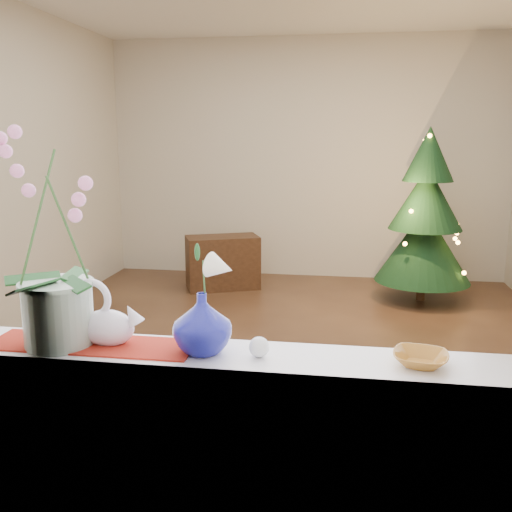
{
  "coord_description": "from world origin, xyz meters",
  "views": [
    {
      "loc": [
        0.45,
        -4.08,
        1.61
      ],
      "look_at": [
        0.03,
        -1.4,
        1.04
      ],
      "focal_mm": 40.0,
      "sensor_mm": 36.0,
      "label": 1
    }
  ],
  "objects_px": {
    "amber_dish": "(421,360)",
    "xmas_tree": "(425,215)",
    "orchid_pot": "(53,239)",
    "swan": "(107,314)",
    "side_table": "(223,262)",
    "paperweight": "(259,347)",
    "blue_vase": "(202,319)"
  },
  "relations": [
    {
      "from": "amber_dish",
      "to": "xmas_tree",
      "type": "distance_m",
      "value": 4.05
    },
    {
      "from": "orchid_pot",
      "to": "amber_dish",
      "type": "relative_size",
      "value": 5.1
    },
    {
      "from": "swan",
      "to": "side_table",
      "type": "distance_m",
      "value": 4.22
    },
    {
      "from": "xmas_tree",
      "to": "side_table",
      "type": "distance_m",
      "value": 2.14
    },
    {
      "from": "amber_dish",
      "to": "paperweight",
      "type": "bearing_deg",
      "value": -179.0
    },
    {
      "from": "orchid_pot",
      "to": "blue_vase",
      "type": "xyz_separation_m",
      "value": [
        0.49,
        0.01,
        -0.25
      ]
    },
    {
      "from": "orchid_pot",
      "to": "xmas_tree",
      "type": "bearing_deg",
      "value": 66.88
    },
    {
      "from": "orchid_pot",
      "to": "swan",
      "type": "xyz_separation_m",
      "value": [
        0.16,
        0.03,
        -0.26
      ]
    },
    {
      "from": "blue_vase",
      "to": "swan",
      "type": "bearing_deg",
      "value": 176.03
    },
    {
      "from": "xmas_tree",
      "to": "side_table",
      "type": "height_order",
      "value": "xmas_tree"
    },
    {
      "from": "swan",
      "to": "xmas_tree",
      "type": "bearing_deg",
      "value": 54.92
    },
    {
      "from": "blue_vase",
      "to": "side_table",
      "type": "relative_size",
      "value": 0.3
    },
    {
      "from": "paperweight",
      "to": "xmas_tree",
      "type": "distance_m",
      "value": 4.15
    },
    {
      "from": "paperweight",
      "to": "xmas_tree",
      "type": "height_order",
      "value": "xmas_tree"
    },
    {
      "from": "side_table",
      "to": "xmas_tree",
      "type": "bearing_deg",
      "value": -26.65
    },
    {
      "from": "orchid_pot",
      "to": "blue_vase",
      "type": "bearing_deg",
      "value": 0.64
    },
    {
      "from": "swan",
      "to": "blue_vase",
      "type": "bearing_deg",
      "value": -17.72
    },
    {
      "from": "side_table",
      "to": "orchid_pot",
      "type": "bearing_deg",
      "value": -108.17
    },
    {
      "from": "amber_dish",
      "to": "xmas_tree",
      "type": "relative_size",
      "value": 0.08
    },
    {
      "from": "blue_vase",
      "to": "paperweight",
      "type": "height_order",
      "value": "blue_vase"
    },
    {
      "from": "xmas_tree",
      "to": "amber_dish",
      "type": "bearing_deg",
      "value": -97.62
    },
    {
      "from": "blue_vase",
      "to": "side_table",
      "type": "height_order",
      "value": "blue_vase"
    },
    {
      "from": "orchid_pot",
      "to": "side_table",
      "type": "relative_size",
      "value": 0.96
    },
    {
      "from": "swan",
      "to": "side_table",
      "type": "relative_size",
      "value": 0.33
    },
    {
      "from": "blue_vase",
      "to": "side_table",
      "type": "bearing_deg",
      "value": 101.41
    },
    {
      "from": "swan",
      "to": "xmas_tree",
      "type": "height_order",
      "value": "xmas_tree"
    },
    {
      "from": "blue_vase",
      "to": "xmas_tree",
      "type": "relative_size",
      "value": 0.13
    },
    {
      "from": "orchid_pot",
      "to": "side_table",
      "type": "xyz_separation_m",
      "value": [
        -0.34,
        4.15,
        -1.0
      ]
    },
    {
      "from": "orchid_pot",
      "to": "xmas_tree",
      "type": "xyz_separation_m",
      "value": [
        1.72,
        4.02,
        -0.43
      ]
    },
    {
      "from": "swan",
      "to": "blue_vase",
      "type": "xyz_separation_m",
      "value": [
        0.33,
        -0.02,
        0.01
      ]
    },
    {
      "from": "side_table",
      "to": "blue_vase",
      "type": "bearing_deg",
      "value": -101.5
    },
    {
      "from": "swan",
      "to": "blue_vase",
      "type": "relative_size",
      "value": 1.09
    }
  ]
}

